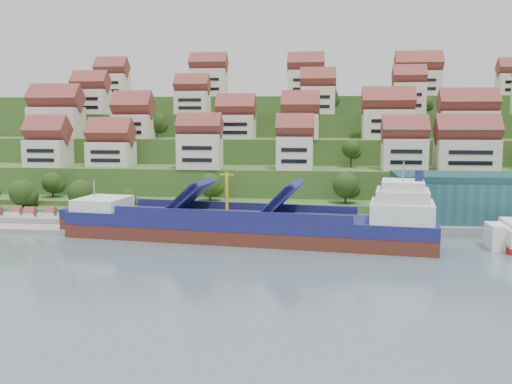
# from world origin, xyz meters

# --- Properties ---
(ground) EXTENTS (300.00, 300.00, 0.00)m
(ground) POSITION_xyz_m (0.00, 0.00, 0.00)
(ground) COLOR slate
(ground) RESTS_ON ground
(quay) EXTENTS (180.00, 14.00, 2.20)m
(quay) POSITION_xyz_m (20.00, 15.00, 1.10)
(quay) COLOR gray
(quay) RESTS_ON ground
(pebble_beach) EXTENTS (45.00, 20.00, 1.00)m
(pebble_beach) POSITION_xyz_m (-58.00, 12.00, 0.50)
(pebble_beach) COLOR gray
(pebble_beach) RESTS_ON ground
(hillside) EXTENTS (260.00, 128.00, 31.00)m
(hillside) POSITION_xyz_m (0.00, 103.55, 10.66)
(hillside) COLOR #2D4C1E
(hillside) RESTS_ON ground
(hillside_village) EXTENTS (156.43, 64.52, 29.57)m
(hillside_village) POSITION_xyz_m (1.92, 60.47, 24.32)
(hillside_village) COLOR silver
(hillside_village) RESTS_ON ground
(hillside_trees) EXTENTS (138.42, 62.63, 31.16)m
(hillside_trees) POSITION_xyz_m (-15.70, 43.70, 16.28)
(hillside_trees) COLOR #264115
(hillside_trees) RESTS_ON ground
(flagpole) EXTENTS (1.28, 0.16, 8.00)m
(flagpole) POSITION_xyz_m (18.11, 10.00, 6.88)
(flagpole) COLOR gray
(flagpole) RESTS_ON quay
(beach_huts) EXTENTS (14.40, 3.70, 2.20)m
(beach_huts) POSITION_xyz_m (-60.00, 10.75, 2.10)
(beach_huts) COLOR white
(beach_huts) RESTS_ON pebble_beach
(cargo_ship) EXTENTS (73.49, 20.18, 16.05)m
(cargo_ship) POSITION_xyz_m (-6.46, 0.68, 3.11)
(cargo_ship) COLOR #542519
(cargo_ship) RESTS_ON ground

